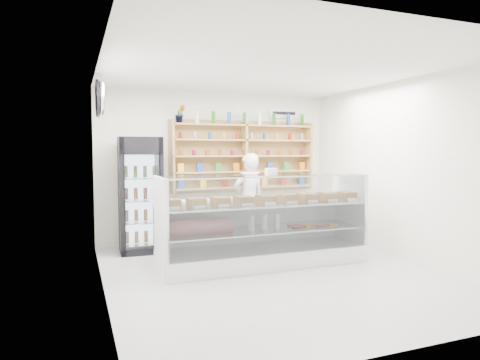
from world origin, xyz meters
name	(u,v)px	position (x,y,z in m)	size (l,w,h in m)	color
room	(274,173)	(0.00, 0.00, 1.40)	(5.00, 5.00, 5.00)	#ACADB1
display_counter	(263,240)	(0.05, 0.49, 0.37)	(3.10, 0.93, 1.35)	white
shop_worker	(249,199)	(0.35, 1.76, 0.83)	(0.60, 0.40, 1.66)	silver
drinks_cooler	(140,195)	(-1.53, 1.96, 0.97)	(0.72, 0.70, 1.92)	black
wall_shelving	(245,156)	(0.50, 2.34, 1.59)	(2.84, 0.28, 1.33)	tan
potted_plant	(180,114)	(-0.75, 2.34, 2.36)	(0.18, 0.15, 0.33)	#1E6626
security_mirror	(101,98)	(-2.17, 1.20, 2.45)	(0.15, 0.50, 0.50)	silver
wall_sign	(284,113)	(1.40, 2.47, 2.45)	(0.62, 0.03, 0.20)	white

